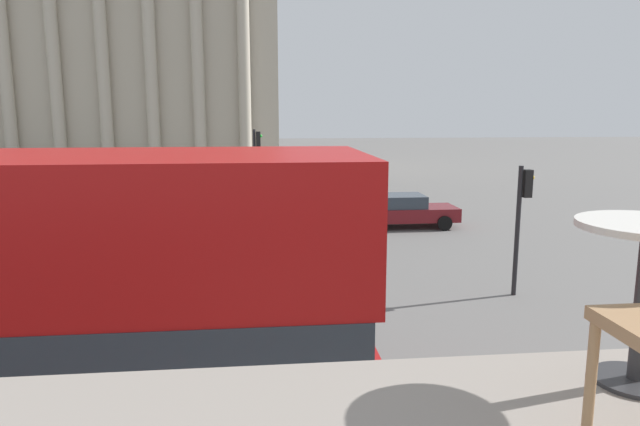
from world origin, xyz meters
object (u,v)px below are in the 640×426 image
(pedestrian_yellow, at_px, (85,279))
(traffic_light_near, at_px, (522,211))
(traffic_light_mid, at_px, (100,188))
(car_maroon, at_px, (404,210))
(pedestrian_olive, at_px, (220,186))
(traffic_light_far, at_px, (256,160))
(pedestrian_grey, at_px, (151,204))
(plaza_building_left, at_px, (117,15))

(pedestrian_yellow, bearing_deg, traffic_light_near, 91.90)
(traffic_light_mid, bearing_deg, car_maroon, 18.43)
(pedestrian_olive, bearing_deg, car_maroon, 4.65)
(traffic_light_far, distance_m, pedestrian_olive, 4.38)
(traffic_light_near, height_order, traffic_light_far, traffic_light_far)
(traffic_light_mid, height_order, pedestrian_yellow, traffic_light_mid)
(car_maroon, bearing_deg, pedestrian_grey, 160.20)
(traffic_light_mid, height_order, pedestrian_olive, traffic_light_mid)
(pedestrian_yellow, bearing_deg, plaza_building_left, -170.36)
(car_maroon, bearing_deg, pedestrian_olive, 124.25)
(traffic_light_mid, distance_m, pedestrian_grey, 4.87)
(traffic_light_mid, xyz_separation_m, traffic_light_far, (5.01, 7.09, 0.31))
(plaza_building_left, xyz_separation_m, traffic_light_mid, (5.95, -30.13, -10.10))
(car_maroon, xyz_separation_m, pedestrian_grey, (-10.31, 0.98, 0.28))
(traffic_light_far, distance_m, pedestrian_yellow, 13.68)
(plaza_building_left, bearing_deg, pedestrian_yellow, -78.86)
(traffic_light_far, bearing_deg, pedestrian_olive, 118.33)
(plaza_building_left, bearing_deg, pedestrian_olive, -65.10)
(traffic_light_far, height_order, pedestrian_olive, traffic_light_far)
(pedestrian_yellow, relative_size, pedestrian_olive, 1.02)
(traffic_light_near, relative_size, pedestrian_olive, 2.09)
(car_maroon, relative_size, pedestrian_grey, 2.47)
(pedestrian_yellow, xyz_separation_m, pedestrian_olive, (1.93, 16.60, -0.02))
(pedestrian_grey, bearing_deg, pedestrian_olive, -61.92)
(pedestrian_yellow, distance_m, pedestrian_grey, 10.59)
(traffic_light_near, bearing_deg, pedestrian_yellow, -176.60)
(plaza_building_left, height_order, traffic_light_near, plaza_building_left)
(pedestrian_olive, height_order, pedestrian_grey, pedestrian_grey)
(car_maroon, xyz_separation_m, pedestrian_olive, (-7.94, 7.00, 0.22))
(traffic_light_near, relative_size, pedestrian_yellow, 2.05)
(traffic_light_mid, relative_size, traffic_light_far, 0.87)
(traffic_light_near, bearing_deg, traffic_light_mid, 155.73)
(traffic_light_near, height_order, traffic_light_mid, traffic_light_mid)
(traffic_light_far, bearing_deg, car_maroon, -29.59)
(pedestrian_yellow, bearing_deg, pedestrian_olive, 171.87)
(traffic_light_near, xyz_separation_m, car_maroon, (-0.73, 8.97, -1.51))
(traffic_light_near, xyz_separation_m, pedestrian_olive, (-8.67, 15.97, -1.29))
(plaza_building_left, bearing_deg, car_maroon, -57.31)
(traffic_light_mid, bearing_deg, plaza_building_left, 101.18)
(car_maroon, height_order, pedestrian_olive, pedestrian_olive)
(traffic_light_mid, distance_m, traffic_light_far, 8.69)
(traffic_light_far, relative_size, car_maroon, 0.93)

